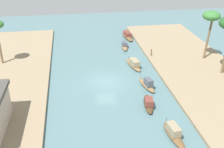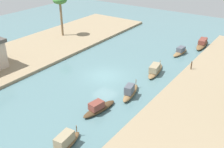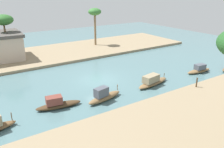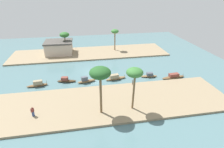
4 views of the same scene
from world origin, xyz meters
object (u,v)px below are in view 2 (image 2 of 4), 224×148
object	(u,v)px
mooring_post	(191,65)
sampan_upstream_small	(180,52)
sampan_open_hull	(64,144)
sampan_with_red_awning	(130,92)
sampan_with_tall_canopy	(98,108)
sampan_near_left_bank	(202,44)
palm_tree_right_short	(60,2)
sampan_foreground	(155,70)

from	to	relation	value
mooring_post	sampan_upstream_small	bearing A→B (deg)	34.34
sampan_open_hull	sampan_with_red_awning	world-z (taller)	sampan_with_red_awning
sampan_with_tall_canopy	sampan_near_left_bank	xyz separation A→B (m)	(22.37, -2.34, 0.01)
sampan_with_tall_canopy	palm_tree_right_short	xyz separation A→B (m)	(13.55, 17.59, 5.24)
mooring_post	palm_tree_right_short	distance (m)	22.14
sampan_with_tall_canopy	mooring_post	world-z (taller)	mooring_post
palm_tree_right_short	sampan_upstream_small	bearing A→B (deg)	-77.83
sampan_upstream_small	sampan_with_tall_canopy	size ratio (longest dim) A/B	0.92
sampan_foreground	sampan_with_tall_canopy	distance (m)	10.11
sampan_with_tall_canopy	sampan_near_left_bank	size ratio (longest dim) A/B	0.74
sampan_foreground	palm_tree_right_short	bearing A→B (deg)	69.53
sampan_open_hull	sampan_with_tall_canopy	xyz separation A→B (m)	(5.39, 0.87, -0.07)
sampan_near_left_bank	sampan_foreground	bearing A→B (deg)	167.37
sampan_with_red_awning	palm_tree_right_short	xyz separation A→B (m)	(9.54, 18.54, 5.17)
sampan_near_left_bank	sampan_upstream_small	bearing A→B (deg)	157.94
sampan_open_hull	sampan_near_left_bank	world-z (taller)	sampan_open_hull
sampan_foreground	sampan_upstream_small	distance (m)	7.44
sampan_foreground	sampan_with_red_awning	bearing A→B (deg)	172.64
sampan_foreground	palm_tree_right_short	distance (m)	19.32
sampan_upstream_small	mooring_post	xyz separation A→B (m)	(-4.63, -3.16, 0.47)
sampan_with_tall_canopy	mooring_post	xyz separation A→B (m)	(12.89, -4.02, 0.45)
sampan_foreground	palm_tree_right_short	size ratio (longest dim) A/B	0.73
sampan_foreground	sampan_upstream_small	world-z (taller)	sampan_foreground
sampan_with_red_awning	sampan_upstream_small	size ratio (longest dim) A/B	1.06
sampan_with_red_awning	palm_tree_right_short	distance (m)	21.48
sampan_with_tall_canopy	palm_tree_right_short	world-z (taller)	palm_tree_right_short
sampan_with_red_awning	mooring_post	size ratio (longest dim) A/B	3.91
sampan_open_hull	palm_tree_right_short	xyz separation A→B (m)	(18.94, 18.46, 5.18)
sampan_open_hull	sampan_foreground	xyz separation A→B (m)	(15.48, 0.17, -0.01)
sampan_open_hull	palm_tree_right_short	distance (m)	26.95
sampan_open_hull	sampan_near_left_bank	size ratio (longest dim) A/B	0.77
sampan_upstream_small	palm_tree_right_short	distance (m)	19.59
sampan_with_tall_canopy	mooring_post	size ratio (longest dim) A/B	4.01
sampan_foreground	sampan_upstream_small	bearing A→B (deg)	-10.94
sampan_upstream_small	mooring_post	world-z (taller)	mooring_post
sampan_with_tall_canopy	sampan_near_left_bank	world-z (taller)	sampan_near_left_bank
mooring_post	palm_tree_right_short	xyz separation A→B (m)	(0.65, 21.61, 4.80)
sampan_near_left_bank	mooring_post	bearing A→B (deg)	-174.99
sampan_with_tall_canopy	palm_tree_right_short	distance (m)	22.81
sampan_foreground	mooring_post	size ratio (longest dim) A/B	4.62
sampan_with_tall_canopy	sampan_near_left_bank	bearing A→B (deg)	2.96
sampan_foreground	mooring_post	xyz separation A→B (m)	(2.81, -3.32, 0.39)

